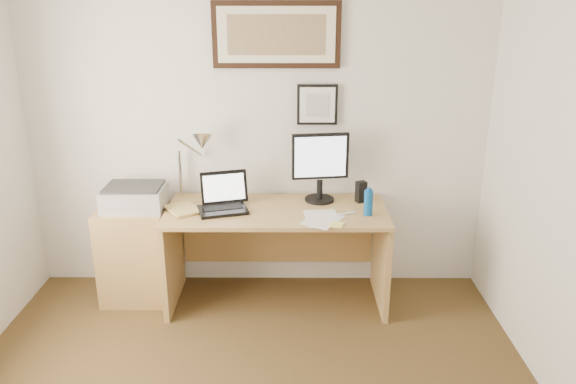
{
  "coord_description": "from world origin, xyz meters",
  "views": [
    {
      "loc": [
        0.25,
        -2.17,
        2.2
      ],
      "look_at": [
        0.24,
        1.43,
        0.95
      ],
      "focal_mm": 35.0,
      "sensor_mm": 36.0,
      "label": 1
    }
  ],
  "objects_px": {
    "side_cabinet": "(136,254)",
    "laptop": "(223,202)",
    "water_bottle": "(368,203)",
    "book": "(170,212)",
    "printer": "(135,197)",
    "lcd_monitor": "(320,164)",
    "desk": "(277,234)"
  },
  "relations": [
    {
      "from": "side_cabinet",
      "to": "water_bottle",
      "type": "distance_m",
      "value": 1.79
    },
    {
      "from": "desk",
      "to": "water_bottle",
      "type": "bearing_deg",
      "value": -16.36
    },
    {
      "from": "book",
      "to": "desk",
      "type": "distance_m",
      "value": 0.81
    },
    {
      "from": "water_bottle",
      "to": "lcd_monitor",
      "type": "height_order",
      "value": "lcd_monitor"
    },
    {
      "from": "desk",
      "to": "laptop",
      "type": "xyz_separation_m",
      "value": [
        -0.38,
        -0.09,
        0.29
      ]
    },
    {
      "from": "water_bottle",
      "to": "lcd_monitor",
      "type": "distance_m",
      "value": 0.48
    },
    {
      "from": "side_cabinet",
      "to": "printer",
      "type": "height_order",
      "value": "printer"
    },
    {
      "from": "desk",
      "to": "laptop",
      "type": "bearing_deg",
      "value": -167.44
    },
    {
      "from": "water_bottle",
      "to": "lcd_monitor",
      "type": "bearing_deg",
      "value": 139.23
    },
    {
      "from": "laptop",
      "to": "lcd_monitor",
      "type": "bearing_deg",
      "value": 14.14
    },
    {
      "from": "printer",
      "to": "laptop",
      "type": "bearing_deg",
      "value": -5.97
    },
    {
      "from": "water_bottle",
      "to": "book",
      "type": "xyz_separation_m",
      "value": [
        -1.4,
        0.02,
        -0.08
      ]
    },
    {
      "from": "side_cabinet",
      "to": "printer",
      "type": "relative_size",
      "value": 1.66
    },
    {
      "from": "side_cabinet",
      "to": "printer",
      "type": "xyz_separation_m",
      "value": [
        0.03,
        0.02,
        0.45
      ]
    },
    {
      "from": "book",
      "to": "laptop",
      "type": "relative_size",
      "value": 0.69
    },
    {
      "from": "water_bottle",
      "to": "printer",
      "type": "xyz_separation_m",
      "value": [
        -1.69,
        0.17,
        -0.02
      ]
    },
    {
      "from": "laptop",
      "to": "printer",
      "type": "bearing_deg",
      "value": 174.03
    },
    {
      "from": "printer",
      "to": "book",
      "type": "bearing_deg",
      "value": -28.42
    },
    {
      "from": "book",
      "to": "printer",
      "type": "height_order",
      "value": "printer"
    },
    {
      "from": "desk",
      "to": "lcd_monitor",
      "type": "xyz_separation_m",
      "value": [
        0.32,
        0.09,
        0.53
      ]
    },
    {
      "from": "water_bottle",
      "to": "printer",
      "type": "bearing_deg",
      "value": 174.13
    },
    {
      "from": "side_cabinet",
      "to": "laptop",
      "type": "relative_size",
      "value": 1.85
    },
    {
      "from": "water_bottle",
      "to": "desk",
      "type": "bearing_deg",
      "value": 163.64
    },
    {
      "from": "water_bottle",
      "to": "side_cabinet",
      "type": "bearing_deg",
      "value": 174.85
    },
    {
      "from": "side_cabinet",
      "to": "book",
      "type": "xyz_separation_m",
      "value": [
        0.32,
        -0.14,
        0.4
      ]
    },
    {
      "from": "water_bottle",
      "to": "book",
      "type": "relative_size",
      "value": 0.66
    },
    {
      "from": "desk",
      "to": "printer",
      "type": "height_order",
      "value": "printer"
    },
    {
      "from": "book",
      "to": "laptop",
      "type": "bearing_deg",
      "value": 13.23
    },
    {
      "from": "laptop",
      "to": "book",
      "type": "bearing_deg",
      "value": -166.77
    },
    {
      "from": "water_bottle",
      "to": "desk",
      "type": "height_order",
      "value": "water_bottle"
    },
    {
      "from": "desk",
      "to": "book",
      "type": "bearing_deg",
      "value": -167.11
    },
    {
      "from": "side_cabinet",
      "to": "water_bottle",
      "type": "bearing_deg",
      "value": -5.15
    }
  ]
}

